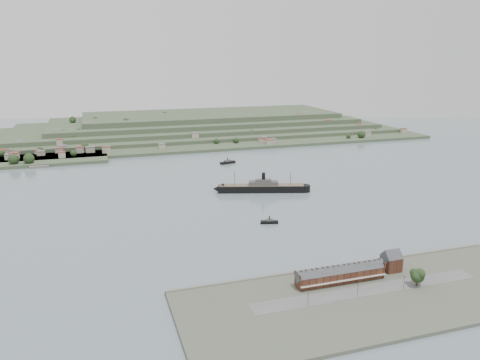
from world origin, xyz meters
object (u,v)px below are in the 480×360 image
object	(u,v)px
terrace_row	(340,274)
tugboat	(269,222)
steamship	(259,188)
fig_tree	(418,275)
gabled_building	(391,261)

from	to	relation	value
terrace_row	tugboat	distance (m)	109.42
steamship	fig_tree	world-z (taller)	steamship
terrace_row	tugboat	size ratio (longest dim) A/B	3.81
terrace_row	fig_tree	world-z (taller)	terrace_row
tugboat	fig_tree	size ratio (longest dim) A/B	1.34
terrace_row	steamship	size ratio (longest dim) A/B	0.59
steamship	tugboat	bearing A→B (deg)	-104.86
tugboat	steamship	bearing A→B (deg)	75.14
gabled_building	fig_tree	world-z (taller)	gabled_building
gabled_building	tugboat	size ratio (longest dim) A/B	0.97
steamship	tugboat	world-z (taller)	steamship
steamship	fig_tree	xyz separation A→B (m)	(18.77, -214.48, 4.35)
tugboat	fig_tree	bearing A→B (deg)	-71.84
gabled_building	steamship	world-z (taller)	steamship
steamship	terrace_row	bearing A→B (deg)	-96.15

